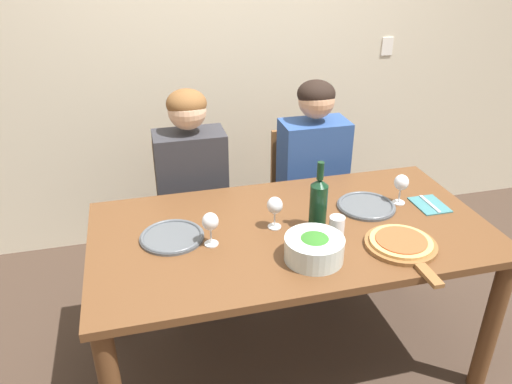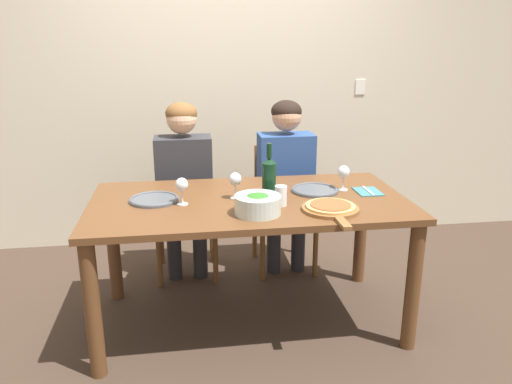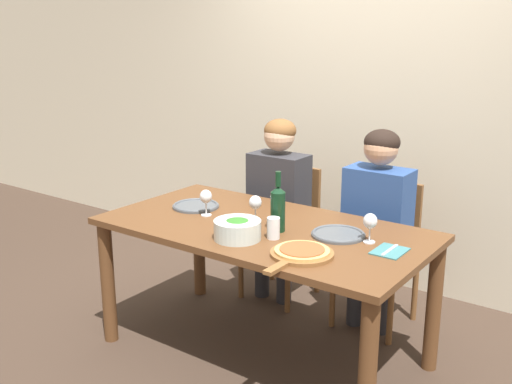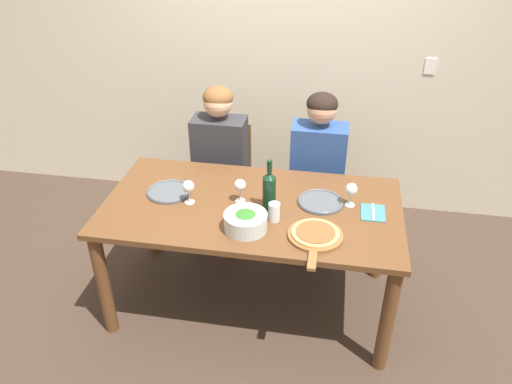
% 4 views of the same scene
% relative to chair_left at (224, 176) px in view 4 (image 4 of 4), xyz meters
% --- Properties ---
extents(ground_plane, '(40.00, 40.00, 0.00)m').
position_rel_chair_left_xyz_m(ground_plane, '(0.36, -0.77, -0.49)').
color(ground_plane, '#3D2D23').
extents(back_wall, '(10.00, 0.06, 2.70)m').
position_rel_chair_left_xyz_m(back_wall, '(0.36, 0.59, 0.86)').
color(back_wall, beige).
rests_on(back_wall, ground).
extents(dining_table, '(1.77, 0.93, 0.77)m').
position_rel_chair_left_xyz_m(dining_table, '(0.36, -0.77, 0.17)').
color(dining_table, brown).
rests_on(dining_table, ground).
extents(chair_left, '(0.42, 0.42, 0.88)m').
position_rel_chair_left_xyz_m(chair_left, '(0.00, 0.00, 0.00)').
color(chair_left, brown).
rests_on(chair_left, ground).
extents(chair_right, '(0.42, 0.42, 0.88)m').
position_rel_chair_left_xyz_m(chair_right, '(0.71, 0.00, 0.00)').
color(chair_right, brown).
rests_on(chair_right, ground).
extents(person_woman, '(0.47, 0.51, 1.23)m').
position_rel_chair_left_xyz_m(person_woman, '(0.00, -0.11, 0.26)').
color(person_woman, '#28282D').
rests_on(person_woman, ground).
extents(person_man, '(0.47, 0.51, 1.23)m').
position_rel_chair_left_xyz_m(person_man, '(0.71, -0.11, 0.26)').
color(person_man, '#28282D').
rests_on(person_man, ground).
extents(wine_bottle, '(0.08, 0.08, 0.32)m').
position_rel_chair_left_xyz_m(wine_bottle, '(0.47, -0.80, 0.41)').
color(wine_bottle, black).
rests_on(wine_bottle, dining_table).
extents(broccoli_bowl, '(0.24, 0.24, 0.11)m').
position_rel_chair_left_xyz_m(broccoli_bowl, '(0.37, -1.02, 0.33)').
color(broccoli_bowl, silver).
rests_on(broccoli_bowl, dining_table).
extents(dinner_plate_left, '(0.28, 0.28, 0.02)m').
position_rel_chair_left_xyz_m(dinner_plate_left, '(-0.17, -0.73, 0.29)').
color(dinner_plate_left, '#4C5156').
rests_on(dinner_plate_left, dining_table).
extents(dinner_plate_right, '(0.28, 0.28, 0.02)m').
position_rel_chair_left_xyz_m(dinner_plate_right, '(0.76, -0.68, 0.29)').
color(dinner_plate_right, '#4C5156').
rests_on(dinner_plate_right, dining_table).
extents(pizza_on_board, '(0.30, 0.44, 0.04)m').
position_rel_chair_left_xyz_m(pizza_on_board, '(0.75, -1.03, 0.29)').
color(pizza_on_board, brown).
rests_on(pizza_on_board, dining_table).
extents(wine_glass_left, '(0.07, 0.07, 0.15)m').
position_rel_chair_left_xyz_m(wine_glass_left, '(-0.01, -0.81, 0.38)').
color(wine_glass_left, silver).
rests_on(wine_glass_left, dining_table).
extents(wine_glass_right, '(0.07, 0.07, 0.15)m').
position_rel_chair_left_xyz_m(wine_glass_right, '(0.93, -0.68, 0.38)').
color(wine_glass_right, silver).
rests_on(wine_glass_right, dining_table).
extents(wine_glass_centre, '(0.07, 0.07, 0.15)m').
position_rel_chair_left_xyz_m(wine_glass_centre, '(0.28, -0.75, 0.38)').
color(wine_glass_centre, silver).
rests_on(wine_glass_centre, dining_table).
extents(water_tumbler, '(0.07, 0.07, 0.11)m').
position_rel_chair_left_xyz_m(water_tumbler, '(0.51, -0.91, 0.33)').
color(water_tumbler, silver).
rests_on(water_tumbler, dining_table).
extents(fork_on_napkin, '(0.14, 0.18, 0.01)m').
position_rel_chair_left_xyz_m(fork_on_napkin, '(1.07, -0.74, 0.28)').
color(fork_on_napkin, '#387075').
rests_on(fork_on_napkin, dining_table).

